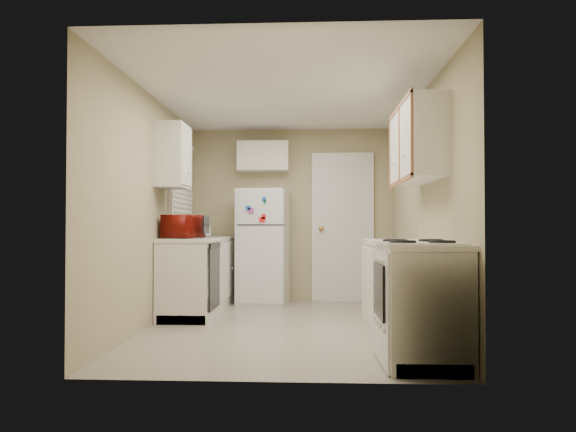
{
  "coord_description": "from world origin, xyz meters",
  "views": [
    {
      "loc": [
        0.27,
        -5.31,
        1.03
      ],
      "look_at": [
        0.0,
        0.5,
        1.15
      ],
      "focal_mm": 32.0,
      "sensor_mm": 36.0,
      "label": 1
    }
  ],
  "objects": [
    {
      "name": "upper_cabinet_right",
      "position": [
        1.25,
        -0.5,
        1.8
      ],
      "size": [
        0.3,
        1.2,
        0.7
      ],
      "primitive_type": "cube",
      "color": "silver",
      "rests_on": "wall_right"
    },
    {
      "name": "upper_cabinet_left",
      "position": [
        -1.25,
        0.22,
        1.8
      ],
      "size": [
        0.3,
        0.45,
        0.7
      ],
      "primitive_type": "cube",
      "color": "silver",
      "rests_on": "wall_left"
    },
    {
      "name": "soap_bottle",
      "position": [
        -1.11,
        1.43,
        1.0
      ],
      "size": [
        0.09,
        0.09,
        0.19
      ],
      "primitive_type": "imported",
      "rotation": [
        0.0,
        0.0,
        0.02
      ],
      "color": "silver",
      "rests_on": "left_counter"
    },
    {
      "name": "stove",
      "position": [
        1.06,
        -1.41,
        0.43
      ],
      "size": [
        0.59,
        0.72,
        0.86
      ],
      "primitive_type": "cube",
      "rotation": [
        0.0,
        0.0,
        0.02
      ],
      "color": "silver",
      "rests_on": "floor"
    },
    {
      "name": "right_counter",
      "position": [
        1.1,
        -0.8,
        0.45
      ],
      "size": [
        0.6,
        2.0,
        0.9
      ],
      "primitive_type": "cube",
      "color": "silver",
      "rests_on": "floor"
    },
    {
      "name": "floor",
      "position": [
        0.0,
        0.0,
        0.0
      ],
      "size": [
        3.8,
        3.8,
        0.0
      ],
      "primitive_type": "plane",
      "color": "#AEA594",
      "rests_on": "ground"
    },
    {
      "name": "ceiling",
      "position": [
        0.0,
        0.0,
        2.4
      ],
      "size": [
        3.8,
        3.8,
        0.0
      ],
      "primitive_type": "plane",
      "color": "white",
      "rests_on": "floor"
    },
    {
      "name": "interior_door",
      "position": [
        0.7,
        1.86,
        1.02
      ],
      "size": [
        0.86,
        0.06,
        2.08
      ],
      "primitive_type": "cube",
      "color": "silver",
      "rests_on": "floor"
    },
    {
      "name": "left_counter",
      "position": [
        -1.1,
        0.9,
        0.45
      ],
      "size": [
        0.6,
        1.8,
        0.9
      ],
      "primitive_type": "cube",
      "color": "silver",
      "rests_on": "floor"
    },
    {
      "name": "wall_left",
      "position": [
        -1.4,
        0.0,
        1.2
      ],
      "size": [
        3.8,
        3.8,
        0.0
      ],
      "primitive_type": "plane",
      "color": "tan",
      "rests_on": "floor"
    },
    {
      "name": "microwave",
      "position": [
        -1.15,
        0.31,
        1.05
      ],
      "size": [
        0.51,
        0.36,
        0.31
      ],
      "primitive_type": "imported",
      "rotation": [
        0.0,
        0.0,
        1.34
      ],
      "color": "maroon",
      "rests_on": "left_counter"
    },
    {
      "name": "cabinet_over_fridge",
      "position": [
        -0.4,
        1.75,
        2.0
      ],
      "size": [
        0.7,
        0.3,
        0.4
      ],
      "primitive_type": "cube",
      "color": "silver",
      "rests_on": "wall_back"
    },
    {
      "name": "sink",
      "position": [
        -1.1,
        1.05,
        0.86
      ],
      "size": [
        0.54,
        0.74,
        0.16
      ],
      "primitive_type": "cube",
      "color": "gray",
      "rests_on": "left_counter"
    },
    {
      "name": "refrigerator",
      "position": [
        -0.38,
        1.58,
        0.76
      ],
      "size": [
        0.7,
        0.68,
        1.53
      ],
      "primitive_type": "cube",
      "rotation": [
        0.0,
        0.0,
        -0.12
      ],
      "color": "silver",
      "rests_on": "floor"
    },
    {
      "name": "wall_back",
      "position": [
        0.0,
        1.9,
        1.2
      ],
      "size": [
        2.8,
        2.8,
        0.0
      ],
      "primitive_type": "plane",
      "color": "tan",
      "rests_on": "floor"
    },
    {
      "name": "window_blinds",
      "position": [
        -1.36,
        1.05,
        1.6
      ],
      "size": [
        0.1,
        0.98,
        1.08
      ],
      "primitive_type": "cube",
      "color": "silver",
      "rests_on": "wall_left"
    },
    {
      "name": "wall_right",
      "position": [
        1.4,
        0.0,
        1.2
      ],
      "size": [
        3.8,
        3.8,
        0.0
      ],
      "primitive_type": "plane",
      "color": "tan",
      "rests_on": "floor"
    },
    {
      "name": "dishwasher",
      "position": [
        -0.81,
        0.3,
        0.49
      ],
      "size": [
        0.03,
        0.58,
        0.72
      ],
      "primitive_type": "cube",
      "color": "black",
      "rests_on": "floor"
    },
    {
      "name": "wall_front",
      "position": [
        0.0,
        -1.9,
        1.2
      ],
      "size": [
        2.8,
        2.8,
        0.0
      ],
      "primitive_type": "plane",
      "color": "tan",
      "rests_on": "floor"
    }
  ]
}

